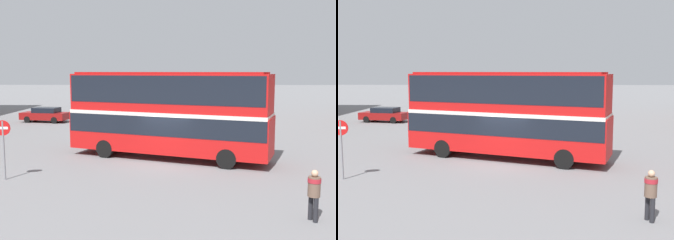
{
  "view_description": "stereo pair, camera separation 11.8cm",
  "coord_description": "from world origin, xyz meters",
  "views": [
    {
      "loc": [
        0.61,
        -19.95,
        4.71
      ],
      "look_at": [
        0.18,
        1.12,
        2.11
      ],
      "focal_mm": 42.0,
      "sensor_mm": 36.0,
      "label": 1
    },
    {
      "loc": [
        0.73,
        -19.95,
        4.71
      ],
      "look_at": [
        0.18,
        1.12,
        2.11
      ],
      "focal_mm": 42.0,
      "sensor_mm": 36.0,
      "label": 2
    }
  ],
  "objects": [
    {
      "name": "no_entry_sign",
      "position": [
        -6.88,
        -3.3,
        1.78
      ],
      "size": [
        0.67,
        0.08,
        2.63
      ],
      "color": "gray",
      "rests_on": "ground_plane"
    },
    {
      "name": "parked_car_kerb_near",
      "position": [
        1.13,
        16.07,
        0.76
      ],
      "size": [
        4.53,
        2.73,
        1.51
      ],
      "rotation": [
        0.0,
        0.0,
        2.91
      ],
      "color": "silver",
      "rests_on": "ground_plane"
    },
    {
      "name": "ground_plane",
      "position": [
        0.0,
        0.0,
        0.0
      ],
      "size": [
        240.0,
        240.0,
        0.0
      ],
      "primitive_type": "plane",
      "color": "slate"
    },
    {
      "name": "double_decker_bus",
      "position": [
        0.18,
        1.12,
        2.68
      ],
      "size": [
        11.17,
        6.22,
        4.69
      ],
      "rotation": [
        0.0,
        0.0,
        -0.36
      ],
      "color": "red",
      "rests_on": "ground_plane"
    },
    {
      "name": "parked_car_kerb_far",
      "position": [
        -11.65,
        16.38,
        0.71
      ],
      "size": [
        4.61,
        2.48,
        1.38
      ],
      "rotation": [
        0.0,
        0.0,
        2.96
      ],
      "color": "maroon",
      "rests_on": "ground_plane"
    },
    {
      "name": "pedestrian_foreground",
      "position": [
        4.97,
        -7.87,
        1.02
      ],
      "size": [
        0.52,
        0.52,
        1.66
      ],
      "rotation": [
        0.0,
        0.0,
        3.46
      ],
      "color": "#232328",
      "rests_on": "ground_plane"
    }
  ]
}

